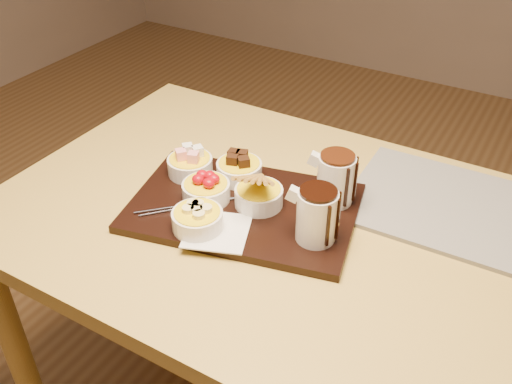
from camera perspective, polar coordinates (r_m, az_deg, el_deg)
The scene contains 12 objects.
dining_table at distance 1.24m, azimuth 2.61°, elevation -6.12°, with size 1.20×0.80×0.75m.
serving_board at distance 1.18m, azimuth -1.25°, elevation -1.59°, with size 0.46×0.30×0.02m, color black.
napkin at distance 1.11m, azimuth -3.90°, elevation -3.93°, with size 0.12×0.12×0.00m, color white.
bowl_marshmallows at distance 1.27m, azimuth -6.60°, elevation 2.61°, with size 0.10×0.10×0.04m, color white.
bowl_cake at distance 1.25m, azimuth -1.68°, elevation 2.15°, with size 0.10×0.10×0.04m, color white.
bowl_strawberries at distance 1.19m, azimuth -5.01°, elevation 0.07°, with size 0.10×0.10×0.04m, color white.
bowl_biscotti at distance 1.17m, azimuth 0.28°, elevation -0.48°, with size 0.10×0.10×0.04m, color white.
bowl_bananas at distance 1.11m, azimuth -5.87°, elevation -2.82°, with size 0.10×0.10×0.04m, color white.
pitcher_dark_chocolate at distance 1.07m, azimuth 6.09°, elevation -2.41°, with size 0.08×0.08×0.11m, color silver.
pitcher_milk_chocolate at distance 1.17m, azimuth 7.96°, elevation 1.23°, with size 0.08×0.08×0.11m, color silver.
fondue_skewers at distance 1.18m, azimuth -5.87°, elevation -1.13°, with size 0.26×0.03×0.01m, color silver, non-canonical shape.
newspaper at distance 1.26m, azimuth 18.37°, elevation -1.25°, with size 0.39×0.31×0.01m, color beige.
Camera 1 is at (0.42, -0.83, 1.47)m, focal length 40.00 mm.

